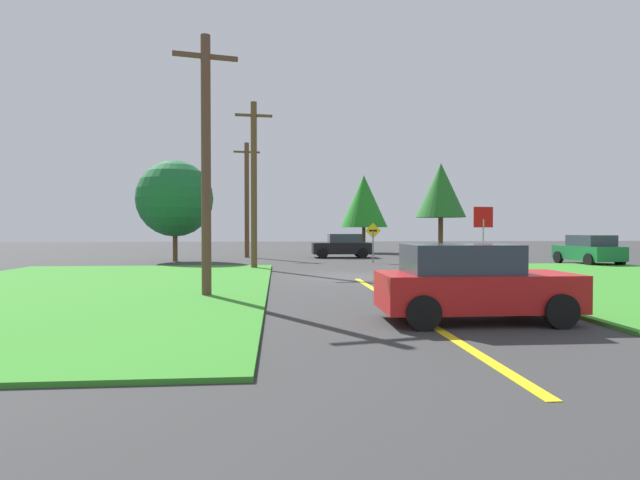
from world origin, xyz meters
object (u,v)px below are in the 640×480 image
Objects in this scene: direction_sign at (373,238)px; pine_tree_center at (175,199)px; utility_pole_far at (247,199)px; utility_pole_near at (206,162)px; oak_tree_left at (441,190)px; car_on_crossroad at (589,250)px; car_behind_on_main_road at (472,283)px; car_approaching_junction at (342,246)px; stop_sign at (483,228)px; oak_tree_right at (364,201)px; utility_pole_mid at (254,183)px.

direction_sign is 0.38× the size of pine_tree_center.
utility_pole_near is at bearing -89.74° from utility_pole_far.
pine_tree_center is (-17.80, -4.39, -0.95)m from oak_tree_left.
car_on_crossroad is 0.50× the size of utility_pole_far.
car_behind_on_main_road is 0.51× the size of utility_pole_far.
car_behind_on_main_road is 0.60× the size of oak_tree_left.
car_behind_on_main_road and car_approaching_junction have the same top height.
car_on_crossroad is at bearing -59.46° from oak_tree_left.
stop_sign is 0.71× the size of car_on_crossroad.
stop_sign is 11.04m from utility_pole_near.
oak_tree_right is (2.71, 6.98, 3.45)m from car_approaching_junction.
car_on_crossroad is 1.71× the size of direction_sign.
stop_sign is 0.70× the size of car_behind_on_main_road.
car_behind_on_main_road is at bearing 89.00° from car_approaching_junction.
utility_pole_mid is at bearing -37.84° from stop_sign.
car_approaching_junction is 8.24m from oak_tree_right.
utility_pole_far is at bearing 90.26° from utility_pole_near.
utility_pole_near is 17.01m from pine_tree_center.
car_behind_on_main_road is 24.11m from car_approaching_junction.
stop_sign reaches higher than car_on_crossroad.
car_on_crossroad is at bearing -56.60° from oak_tree_right.
car_on_crossroad is at bearing -24.47° from utility_pole_far.
pine_tree_center is (-14.07, 12.04, 1.78)m from stop_sign.
oak_tree_right reaches higher than car_on_crossroad.
oak_tree_right is (3.07, 31.08, 3.45)m from car_behind_on_main_road.
utility_pole_far is 3.40× the size of direction_sign.
stop_sign is at bearing -40.55° from pine_tree_center.
oak_tree_right is at bearing -93.13° from stop_sign.
direction_sign is at bearing -39.58° from utility_pole_far.
utility_pole_near is 0.94× the size of utility_pole_far.
car_on_crossroad is 0.49× the size of utility_pole_mid.
oak_tree_left is at bearing -172.08° from car_approaching_junction.
direction_sign is at bearing 62.29° from utility_pole_near.
utility_pole_mid reaches higher than car_behind_on_main_road.
utility_pole_mid reaches higher than stop_sign.
car_on_crossroad is 0.98× the size of car_behind_on_main_road.
car_on_crossroad is at bearing 4.96° from utility_pole_mid.
utility_pole_far is at bearing -6.02° from car_approaching_junction.
car_behind_on_main_road is (-12.96, -16.08, -0.00)m from car_on_crossroad.
utility_pole_mid reaches higher than direction_sign.
oak_tree_right reaches higher than pine_tree_center.
utility_pole_mid is at bearing 59.83° from car_approaching_junction.
car_behind_on_main_road is 15.77m from utility_pole_mid.
utility_pole_far is 11.16m from oak_tree_right.
car_on_crossroad is at bearing -146.10° from stop_sign.
utility_pole_mid is 1.34× the size of pine_tree_center.
direction_sign is at bearing -132.97° from oak_tree_left.
car_behind_on_main_road is 31.42m from oak_tree_right.
oak_tree_left reaches higher than stop_sign.
oak_tree_right is at bearing 71.24° from utility_pole_near.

